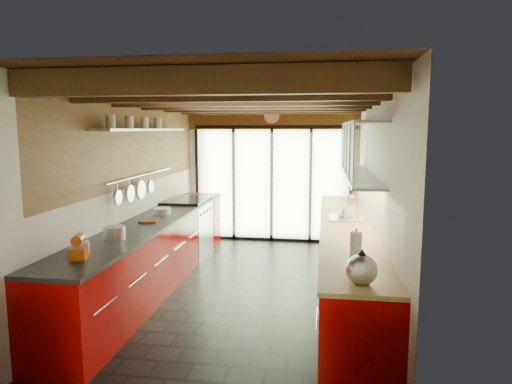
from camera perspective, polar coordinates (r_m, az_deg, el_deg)
ground at (r=6.20m, az=-0.99°, el=-12.03°), size 5.50×5.50×0.00m
room_shell at (r=5.84m, az=-1.03°, el=3.40°), size 5.50×5.50×5.50m
ceiling_beams at (r=6.21m, az=-0.46°, el=11.13°), size 3.14×5.06×4.90m
glass_door at (r=8.50m, az=1.99°, el=4.85°), size 2.95×0.10×2.90m
left_counter at (r=6.38m, az=-12.46°, el=-7.28°), size 0.68×5.00×0.92m
range_stove at (r=7.71m, az=-8.61°, el=-4.48°), size 0.66×0.90×0.97m
right_counter at (r=5.99m, az=11.24°, el=-8.27°), size 0.68×5.00×0.92m
sink_assembly at (r=6.26m, az=11.32°, el=-2.86°), size 0.45×0.52×0.43m
upper_cabinets_right at (r=6.07m, az=12.95°, el=5.23°), size 0.34×3.00×3.00m
left_wall_fixtures at (r=6.37m, az=-13.99°, el=5.59°), size 0.28×2.60×0.96m
stand_mixer at (r=4.59m, az=-21.11°, el=-6.55°), size 0.20×0.28×0.23m
pot_large at (r=5.20m, az=-17.27°, el=-4.90°), size 0.30×0.30×0.15m
pot_small at (r=6.54m, az=-11.64°, el=-2.37°), size 0.27×0.27×0.09m
cutting_board at (r=6.10m, az=-13.18°, el=-3.45°), size 0.26×0.34×0.03m
kettle at (r=3.67m, az=13.07°, el=-9.21°), size 0.32×0.34×0.29m
paper_towel at (r=4.32m, az=12.36°, el=-6.60°), size 0.13×0.13×0.30m
soap_bottle at (r=6.22m, az=11.19°, el=-2.37°), size 0.12×0.12×0.20m
bowl at (r=6.29m, az=11.15°, el=-2.91°), size 0.22×0.22×0.06m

